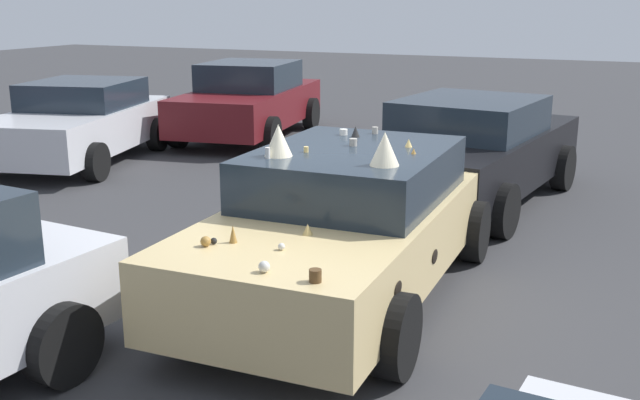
% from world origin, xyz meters
% --- Properties ---
extents(ground_plane, '(60.00, 60.00, 0.00)m').
position_xyz_m(ground_plane, '(0.00, 0.00, 0.00)').
color(ground_plane, '#38383A').
extents(art_car_decorated, '(4.58, 2.12, 1.69)m').
position_xyz_m(art_car_decorated, '(0.02, 0.00, 0.72)').
color(art_car_decorated, '#D8BC7F').
rests_on(art_car_decorated, ground).
extents(parked_sedan_near_right, '(4.56, 2.56, 1.51)m').
position_xyz_m(parked_sedan_near_right, '(6.95, 4.98, 0.75)').
color(parked_sedan_near_right, '#5B1419').
rests_on(parked_sedan_near_right, ground).
extents(parked_sedan_behind_left, '(4.57, 2.50, 1.46)m').
position_xyz_m(parked_sedan_behind_left, '(3.80, -0.27, 0.74)').
color(parked_sedan_behind_left, black).
rests_on(parked_sedan_behind_left, ground).
extents(parked_sedan_row_back_far, '(4.30, 2.73, 1.37)m').
position_xyz_m(parked_sedan_row_back_far, '(3.71, 6.49, 0.69)').
color(parked_sedan_row_back_far, silver).
rests_on(parked_sedan_row_back_far, ground).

